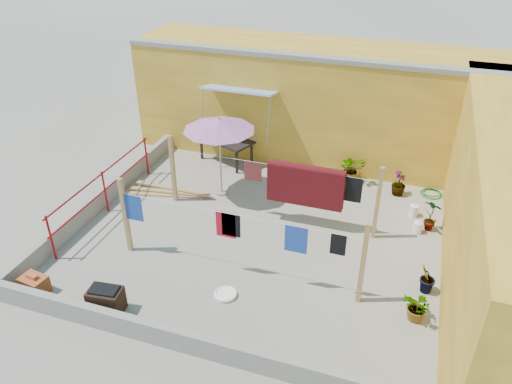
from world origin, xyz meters
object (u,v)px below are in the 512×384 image
brick_stack (35,285)px  brazier (106,300)px  water_jug_b (417,227)px  green_hose (431,193)px  patio_umbrella (219,125)px  white_basin (225,294)px  water_jug_a (414,211)px  plant_back_a (352,169)px  outdoor_table (226,141)px

brick_stack → brazier: (1.64, 0.00, 0.08)m
water_jug_b → green_hose: (0.26, 1.90, -0.10)m
patio_umbrella → white_basin: 4.34m
white_basin → water_jug_a: 5.26m
patio_umbrella → white_basin: bearing=-66.8°
brick_stack → patio_umbrella: bearing=66.5°
brick_stack → green_hose: (7.24, 6.40, -0.15)m
patio_umbrella → brazier: (-0.40, -4.69, -1.66)m
water_jug_a → green_hose: size_ratio=0.59×
plant_back_a → brick_stack: bearing=-128.7°
white_basin → water_jug_b: size_ratio=1.41×
water_jug_a → plant_back_a: size_ratio=0.42×
patio_umbrella → white_basin: patio_umbrella is taller
patio_umbrella → green_hose: 5.80m
outdoor_table → water_jug_a: (5.36, -1.20, -0.53)m
outdoor_table → white_basin: bearing=-68.6°
outdoor_table → green_hose: 5.79m
brazier → water_jug_a: 7.37m
water_jug_a → water_jug_b: water_jug_a is taller
patio_umbrella → outdoor_table: 2.19m
water_jug_a → brazier: bearing=-135.1°
brazier → plant_back_a: plant_back_a is taller
brick_stack → water_jug_b: brick_stack is taller
white_basin → green_hose: size_ratio=0.80×
patio_umbrella → brazier: bearing=-94.9°
patio_umbrella → brazier: size_ratio=3.40×
brazier → water_jug_a: size_ratio=1.99×
brick_stack → green_hose: 9.67m
green_hose → brick_stack: bearing=-138.5°
patio_umbrella → water_jug_b: (4.95, -0.19, -1.79)m
water_jug_a → water_jug_b: (0.13, -0.70, -0.00)m
outdoor_table → plant_back_a: size_ratio=2.23×
white_basin → water_jug_b: bearing=44.9°
green_hose → brazier: bearing=-131.2°
outdoor_table → plant_back_a: (3.64, -0.00, -0.28)m
patio_umbrella → plant_back_a: bearing=28.9°
water_jug_b → green_hose: bearing=82.3°
green_hose → plant_back_a: bearing=180.0°
white_basin → green_hose: (3.67, 5.30, -0.00)m
patio_umbrella → outdoor_table: bearing=107.6°
brick_stack → water_jug_b: (6.98, 4.50, -0.05)m
outdoor_table → brazier: (0.14, -6.40, -0.40)m
water_jug_a → water_jug_b: size_ratio=1.04×
patio_umbrella → plant_back_a: (3.10, 1.71, -1.53)m
white_basin → plant_back_a: 5.54m
green_hose → water_jug_a: bearing=-108.0°
brazier → water_jug_a: bearing=44.9°
patio_umbrella → water_jug_a: bearing=6.1°
water_jug_a → plant_back_a: plant_back_a is taller
patio_umbrella → water_jug_a: (4.82, 0.51, -1.79)m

